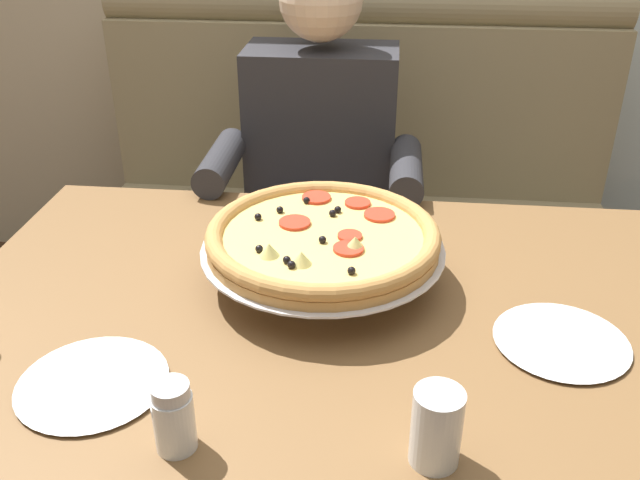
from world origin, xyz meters
name	(u,v)px	position (x,y,z in m)	size (l,w,h in m)	color
booth_bench	(352,233)	(0.00, 0.93, 0.40)	(1.60, 0.78, 1.13)	#998966
dining_table	(324,344)	(0.00, 0.00, 0.66)	(1.37, 0.93, 0.74)	brown
diner_main	(317,175)	(-0.08, 0.67, 0.71)	(0.54, 0.64, 1.27)	#2D3342
pizza	(323,239)	(-0.01, 0.09, 0.83)	(0.45, 0.45, 0.12)	silver
shaker_pepper_flakes	(174,421)	(-0.17, -0.36, 0.79)	(0.06, 0.06, 0.11)	white
plate_near_left	(562,338)	(0.40, -0.07, 0.75)	(0.22, 0.22, 0.02)	white
plate_near_right	(92,380)	(-0.33, -0.25, 0.75)	(0.23, 0.23, 0.02)	white
drinking_glass	(436,431)	(0.18, -0.34, 0.79)	(0.07, 0.07, 0.11)	silver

